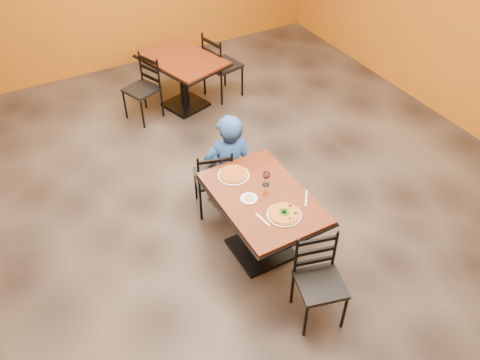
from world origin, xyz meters
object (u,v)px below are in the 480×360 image
chair_main_far (213,177)px  side_plate (249,199)px  chair_main_near (320,285)px  wine_glass (266,178)px  table_main (262,211)px  pizza_far (234,174)px  pizza_main (284,213)px  diner (228,157)px  plate_far (234,175)px  chair_second_left (141,90)px  table_second (183,71)px  plate_main (284,215)px  chair_second_right (223,65)px

chair_main_far → side_plate: bearing=105.3°
chair_main_near → wine_glass: wine_glass is taller
table_main → pizza_far: 0.45m
table_main → pizza_main: size_ratio=4.33×
diner → pizza_far: 0.61m
plate_far → wine_glass: size_ratio=1.72×
chair_second_left → pizza_main: bearing=-17.8°
side_plate → table_main: bearing=-11.9°
table_second → pizza_main: bearing=-97.6°
chair_second_left → plate_far: (0.06, -2.49, 0.32)m
side_plate → wine_glass: size_ratio=0.89×
chair_second_left → plate_main: (0.19, -3.18, 0.32)m
chair_second_left → plate_far: size_ratio=2.81×
chair_second_left → side_plate: bearing=-20.8°
diner → side_plate: size_ratio=6.71×
diner → pizza_main: size_ratio=3.78×
plate_main → pizza_main: 0.02m
pizza_main → wine_glass: size_ratio=1.58×
table_main → wine_glass: wine_glass is taller
chair_main_near → plate_main: bearing=105.9°
diner → wine_glass: 0.84m
chair_second_right → plate_main: chair_second_right is taller
plate_far → side_plate: (-0.04, -0.36, 0.00)m
chair_second_right → plate_far: size_ratio=3.09×
pizza_far → chair_main_far: bearing=93.3°
table_main → chair_main_near: size_ratio=1.43×
chair_main_far → diner: 0.28m
plate_main → chair_main_far: bearing=98.0°
chair_main_near → wine_glass: 1.10m
diner → pizza_main: diner is taller
plate_main → pizza_far: size_ratio=1.11×
table_second → chair_main_far: size_ratio=1.59×
pizza_main → pizza_far: bearing=100.8°
table_main → wine_glass: 0.32m
wine_glass → pizza_far: bearing=127.0°
chair_main_near → diner: diner is taller
table_second → chair_main_near: 3.80m
chair_main_near → chair_second_left: bearing=108.2°
chair_second_left → side_plate: size_ratio=5.44×
chair_main_near → pizza_main: bearing=105.9°
side_plate → pizza_main: bearing=-63.2°
chair_main_far → chair_second_left: bearing=-72.9°
plate_main → plate_far: size_ratio=1.00×
pizza_far → table_second: bearing=77.3°
plate_main → pizza_far: 0.71m
diner → plate_far: (-0.22, -0.52, 0.22)m
plate_main → side_plate: bearing=116.8°
pizza_main → chair_second_right: bearing=71.8°
table_second → table_main: bearing=-99.1°
diner → wine_glass: diner is taller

